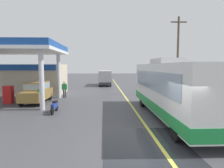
{
  "coord_description": "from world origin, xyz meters",
  "views": [
    {
      "loc": [
        -2.24,
        -7.24,
        3.17
      ],
      "look_at": [
        -1.5,
        10.0,
        1.6
      ],
      "focal_mm": 31.15,
      "sensor_mm": 36.0,
      "label": 1
    }
  ],
  "objects_px": {
    "pedestrian_near_pump": "(64,88)",
    "pedestrian_by_shop": "(41,95)",
    "car_at_pump": "(37,91)",
    "motorcycle_parked_forecourt": "(55,106)",
    "coach_bus_main": "(171,90)",
    "minibus_opposing_lane": "(105,77)"
  },
  "relations": [
    {
      "from": "pedestrian_near_pump",
      "to": "pedestrian_by_shop",
      "type": "xyz_separation_m",
      "value": [
        -0.95,
        -4.42,
        0.0
      ]
    },
    {
      "from": "car_at_pump",
      "to": "pedestrian_by_shop",
      "type": "relative_size",
      "value": 2.53
    },
    {
      "from": "car_at_pump",
      "to": "motorcycle_parked_forecourt",
      "type": "relative_size",
      "value": 2.33
    },
    {
      "from": "coach_bus_main",
      "to": "car_at_pump",
      "type": "bearing_deg",
      "value": 152.01
    },
    {
      "from": "coach_bus_main",
      "to": "minibus_opposing_lane",
      "type": "height_order",
      "value": "coach_bus_main"
    },
    {
      "from": "minibus_opposing_lane",
      "to": "coach_bus_main",
      "type": "bearing_deg",
      "value": -79.13
    },
    {
      "from": "pedestrian_by_shop",
      "to": "coach_bus_main",
      "type": "bearing_deg",
      "value": -21.61
    },
    {
      "from": "car_at_pump",
      "to": "minibus_opposing_lane",
      "type": "distance_m",
      "value": 16.57
    },
    {
      "from": "minibus_opposing_lane",
      "to": "pedestrian_near_pump",
      "type": "xyz_separation_m",
      "value": [
        -4.21,
        -12.7,
        -0.54
      ]
    },
    {
      "from": "car_at_pump",
      "to": "minibus_opposing_lane",
      "type": "xyz_separation_m",
      "value": [
        6.05,
        15.41,
        0.46
      ]
    },
    {
      "from": "motorcycle_parked_forecourt",
      "to": "pedestrian_by_shop",
      "type": "xyz_separation_m",
      "value": [
        -1.58,
        2.12,
        0.49
      ]
    },
    {
      "from": "coach_bus_main",
      "to": "minibus_opposing_lane",
      "type": "distance_m",
      "value": 21.13
    },
    {
      "from": "coach_bus_main",
      "to": "car_at_pump",
      "type": "height_order",
      "value": "coach_bus_main"
    },
    {
      "from": "coach_bus_main",
      "to": "pedestrian_near_pump",
      "type": "bearing_deg",
      "value": 135.53
    },
    {
      "from": "minibus_opposing_lane",
      "to": "pedestrian_near_pump",
      "type": "height_order",
      "value": "minibus_opposing_lane"
    },
    {
      "from": "minibus_opposing_lane",
      "to": "pedestrian_near_pump",
      "type": "bearing_deg",
      "value": -108.34
    },
    {
      "from": "motorcycle_parked_forecourt",
      "to": "pedestrian_by_shop",
      "type": "relative_size",
      "value": 1.08
    },
    {
      "from": "motorcycle_parked_forecourt",
      "to": "pedestrian_by_shop",
      "type": "bearing_deg",
      "value": 126.77
    },
    {
      "from": "car_at_pump",
      "to": "pedestrian_by_shop",
      "type": "distance_m",
      "value": 1.93
    },
    {
      "from": "pedestrian_by_shop",
      "to": "minibus_opposing_lane",
      "type": "bearing_deg",
      "value": 73.22
    },
    {
      "from": "coach_bus_main",
      "to": "pedestrian_near_pump",
      "type": "distance_m",
      "value": 11.51
    },
    {
      "from": "car_at_pump",
      "to": "motorcycle_parked_forecourt",
      "type": "bearing_deg",
      "value": -57.18
    }
  ]
}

